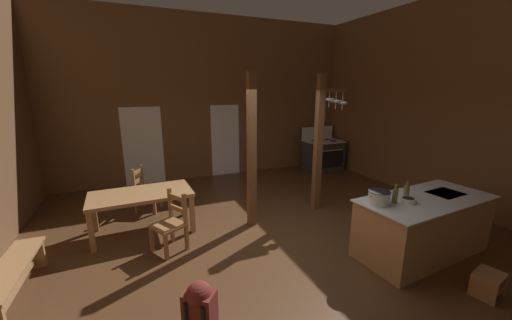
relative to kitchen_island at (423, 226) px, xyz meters
The scene contains 19 objects.
ground_plane 2.30m from the kitchen_island, 148.45° to the left, with size 9.03×9.12×0.10m, color #4C301C.
wall_back 6.00m from the kitchen_island, 109.49° to the left, with size 9.03×0.14×4.44m, color brown.
wall_right 3.11m from the kitchen_island, 27.33° to the left, with size 0.14×9.12×4.44m, color brown.
glazed_door_back_left 6.55m from the kitchen_island, 125.23° to the left, with size 1.00×0.01×2.05m, color white.
glazed_panel_back_right 5.57m from the kitchen_island, 105.73° to the left, with size 0.84×0.01×2.05m, color white.
kitchen_island is the anchor object (origin of this frame).
stove_range 4.81m from the kitchen_island, 72.53° to the left, with size 1.15×0.83×1.32m.
support_post_with_pot_rack 2.42m from the kitchen_island, 102.37° to the left, with size 0.69×0.23×2.79m.
support_post_center 2.99m from the kitchen_island, 136.43° to the left, with size 0.14×0.14×2.79m.
step_stool 1.07m from the kitchen_island, 95.87° to the right, with size 0.41×0.35×0.30m.
dining_table 4.65m from the kitchen_island, 148.34° to the left, with size 1.73×0.97×0.74m.
ladderback_chair_near_window 3.92m from the kitchen_island, 155.53° to the left, with size 0.60×0.60×0.95m.
ladderback_chair_by_post 5.16m from the kitchen_island, 138.35° to the left, with size 0.59×0.59×0.95m.
bench_along_left_wall 5.63m from the kitchen_island, 167.62° to the left, with size 0.41×1.50×0.44m.
backpack 3.53m from the kitchen_island, behind, with size 0.39×0.39×0.60m.
stockpot_on_counter 1.02m from the kitchen_island, behind, with size 0.37×0.30×0.19m.
mixing_bowl_on_counter 0.65m from the kitchen_island, behind, with size 0.20×0.20×0.07m.
bottle_tall_on_counter 0.63m from the kitchen_island, 151.05° to the left, with size 0.08×0.08×0.26m.
bottle_short_on_counter 0.84m from the kitchen_island, behind, with size 0.08×0.08×0.28m.
Camera 1 is at (-2.08, -3.96, 2.52)m, focal length 20.48 mm.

